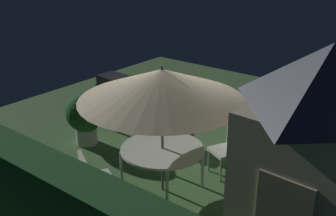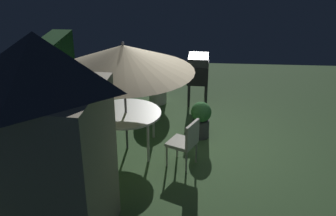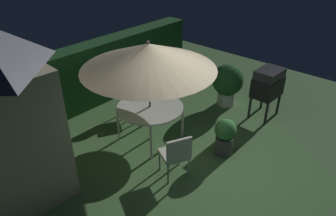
# 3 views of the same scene
# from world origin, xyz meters

# --- Properties ---
(ground_plane) EXTENTS (11.00, 11.00, 0.00)m
(ground_plane) POSITION_xyz_m (0.00, 0.00, 0.00)
(ground_plane) COLOR #47703D
(hedge_backdrop) EXTENTS (6.73, 0.53, 1.53)m
(hedge_backdrop) POSITION_xyz_m (0.00, 3.50, 0.77)
(hedge_backdrop) COLOR #1E4C23
(hedge_backdrop) RESTS_ON ground
(garden_shed) EXTENTS (1.59, 1.60, 2.98)m
(garden_shed) POSITION_xyz_m (-2.72, 1.81, 1.52)
(garden_shed) COLOR #C6B793
(garden_shed) RESTS_ON ground
(patio_table) EXTENTS (1.36, 1.36, 0.78)m
(patio_table) POSITION_xyz_m (-0.10, 1.26, 0.73)
(patio_table) COLOR white
(patio_table) RESTS_ON ground
(patio_umbrella) EXTENTS (2.62, 2.62, 2.17)m
(patio_umbrella) POSITION_xyz_m (-0.10, 1.26, 1.86)
(patio_umbrella) COLOR #4C4C51
(patio_umbrella) RESTS_ON ground
(bbq_grill) EXTENTS (0.72, 0.53, 1.20)m
(bbq_grill) POSITION_xyz_m (2.34, -0.11, 0.85)
(bbq_grill) COLOR black
(bbq_grill) RESTS_ON ground
(chair_near_shed) EXTENTS (0.63, 0.63, 0.90)m
(chair_near_shed) POSITION_xyz_m (0.47, 2.29, 0.52)
(chair_near_shed) COLOR silver
(chair_near_shed) RESTS_ON ground
(chair_far_side) EXTENTS (0.62, 0.62, 0.90)m
(chair_far_side) POSITION_xyz_m (-0.66, 0.09, 0.52)
(chair_far_side) COLOR silver
(chair_far_side) RESTS_ON ground
(potted_plant_by_shed) EXTENTS (0.78, 0.78, 1.08)m
(potted_plant_by_shed) POSITION_xyz_m (2.23, 0.87, 0.62)
(potted_plant_by_shed) COLOR silver
(potted_plant_by_shed) RESTS_ON ground
(potted_plant_by_grill) EXTENTS (0.42, 0.42, 0.78)m
(potted_plant_by_grill) POSITION_xyz_m (0.50, -0.19, 0.42)
(potted_plant_by_grill) COLOR #4C4C51
(potted_plant_by_grill) RESTS_ON ground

